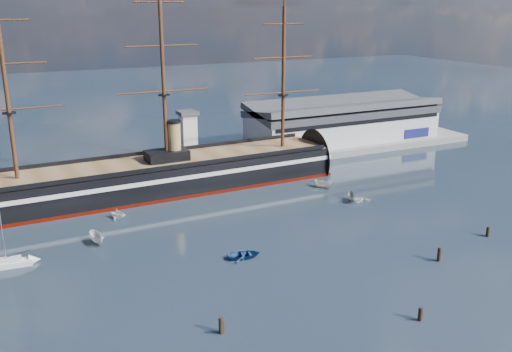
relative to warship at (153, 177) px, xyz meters
name	(u,v)px	position (x,y,z in m)	size (l,w,h in m)	color
ground	(227,211)	(10.87, -20.00, -4.04)	(600.00, 600.00, 0.00)	#1C2730
quay	(209,166)	(20.87, 16.00, -4.04)	(180.00, 18.00, 2.00)	slate
warehouse	(343,121)	(68.87, 20.00, 3.95)	(63.00, 21.00, 11.60)	#B7BABC
quay_tower	(188,137)	(13.87, 13.00, 5.72)	(5.00, 5.00, 15.00)	silver
warship	(153,177)	(0.00, 0.00, 0.00)	(113.11, 18.86, 53.94)	black
sailboat	(10,263)	(-34.45, -28.79, -3.28)	(7.63, 2.80, 11.96)	silver
motorboat_a	(98,244)	(-18.56, -25.30, -4.04)	(6.71, 2.46, 2.68)	silver
motorboat_b	(244,258)	(4.24, -43.58, -4.04)	(3.78, 1.51, 1.76)	navy
motorboat_c	(352,201)	(40.01, -26.48, -4.04)	(5.71, 2.09, 2.28)	gray
motorboat_d	(118,218)	(-11.87, -13.45, -4.04)	(6.49, 2.81, 2.38)	white
motorboat_e	(363,201)	(42.11, -27.83, -4.04)	(2.76, 1.11, 1.29)	white
motorboat_f	(323,188)	(39.45, -14.93, -4.04)	(5.94, 2.18, 2.37)	silver
piling_near_left	(221,333)	(-9.19, -64.69, -4.04)	(0.64, 0.64, 3.19)	black
piling_near_mid	(420,321)	(18.29, -74.32, -4.04)	(0.64, 0.64, 2.81)	black
piling_near_right	(438,261)	(35.09, -60.19, -4.04)	(0.64, 0.64, 3.32)	black
piling_far_right	(487,236)	(51.92, -55.81, -4.04)	(0.64, 0.64, 2.75)	black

